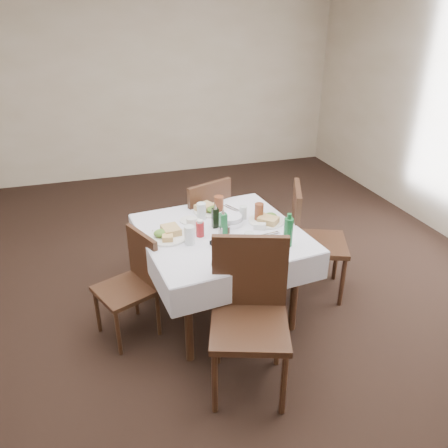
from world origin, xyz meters
name	(u,v)px	position (x,y,z in m)	size (l,w,h in m)	color
ground_plane	(197,306)	(0.00, 0.00, 0.00)	(7.00, 7.00, 0.00)	black
room_shell	(190,105)	(0.00, 0.00, 1.71)	(6.04, 7.04, 2.80)	tan
dining_table	(221,241)	(0.19, -0.12, 0.67)	(1.30, 1.30, 0.76)	black
chair_north	(203,221)	(0.21, 0.54, 0.54)	(0.58, 0.58, 0.95)	black
chair_south	(249,306)	(0.15, -0.86, 0.59)	(0.62, 0.62, 1.04)	black
chair_east	(308,234)	(0.99, -0.04, 0.57)	(0.62, 0.62, 0.99)	black
chair_west	(134,278)	(-0.51, -0.14, 0.47)	(0.52, 0.52, 0.83)	black
meal_north	(210,209)	(0.20, 0.25, 0.79)	(0.29, 0.29, 0.06)	white
meal_south	(236,252)	(0.18, -0.50, 0.78)	(0.25, 0.25, 0.06)	white
meal_east	(267,219)	(0.59, -0.08, 0.79)	(0.28, 0.28, 0.06)	white
meal_west	(168,234)	(-0.22, -0.10, 0.79)	(0.30, 0.30, 0.07)	white
side_plate_a	(190,220)	(0.00, 0.13, 0.77)	(0.16, 0.16, 0.01)	white
side_plate_b	(269,241)	(0.48, -0.38, 0.77)	(0.14, 0.14, 0.01)	white
water_n	(201,211)	(0.10, 0.14, 0.83)	(0.07, 0.07, 0.14)	silver
water_s	(249,241)	(0.30, -0.44, 0.83)	(0.07, 0.07, 0.13)	silver
water_e	(243,213)	(0.42, 0.03, 0.82)	(0.06, 0.06, 0.11)	silver
water_w	(190,235)	(-0.09, -0.24, 0.83)	(0.08, 0.08, 0.14)	silver
iced_tea_a	(219,206)	(0.26, 0.17, 0.84)	(0.08, 0.08, 0.16)	brown
iced_tea_b	(259,212)	(0.53, -0.04, 0.84)	(0.07, 0.07, 0.15)	brown
bread_basket	(229,220)	(0.29, -0.02, 0.80)	(0.22, 0.22, 0.07)	silver
oil_cruet_dark	(215,217)	(0.16, -0.04, 0.85)	(0.05, 0.05, 0.20)	black
oil_cruet_green	(223,223)	(0.19, -0.18, 0.86)	(0.05, 0.05, 0.22)	#1B6C37
ketchup_bottle	(200,229)	(0.01, -0.15, 0.82)	(0.06, 0.06, 0.13)	maroon
salt_shaker	(220,232)	(0.16, -0.20, 0.80)	(0.03, 0.03, 0.08)	white
pepper_shaker	(228,229)	(0.23, -0.17, 0.80)	(0.03, 0.03, 0.07)	#462C20
coffee_mug	(192,224)	(-0.02, -0.03, 0.81)	(0.15, 0.14, 0.10)	white
sunglasses	(219,241)	(0.12, -0.29, 0.78)	(0.16, 0.11, 0.03)	black
green_bottle	(288,232)	(0.58, -0.48, 0.87)	(0.07, 0.07, 0.25)	#1B6C37
sugar_caddy	(260,226)	(0.49, -0.17, 0.79)	(0.11, 0.09, 0.05)	white
cutlery_n	(231,208)	(0.39, 0.25, 0.77)	(0.11, 0.18, 0.01)	silver
cutlery_s	(215,260)	(0.02, -0.53, 0.77)	(0.10, 0.18, 0.01)	silver
cutlery_e	(270,235)	(0.52, -0.29, 0.77)	(0.17, 0.06, 0.01)	silver
cutlery_w	(163,231)	(-0.24, 0.01, 0.77)	(0.17, 0.05, 0.01)	silver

